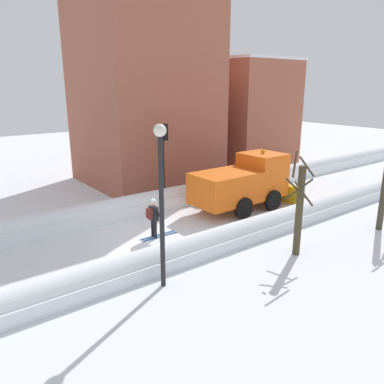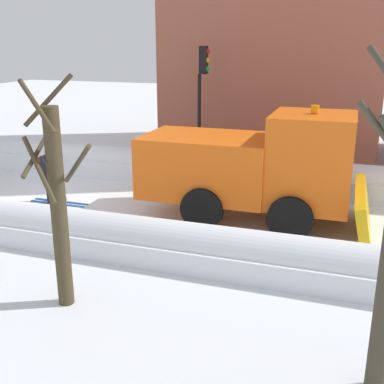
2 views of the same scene
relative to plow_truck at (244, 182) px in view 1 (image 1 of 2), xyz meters
name	(u,v)px [view 1 (image 1 of 2)]	position (x,y,z in m)	size (l,w,h in m)	color
ground_plane	(290,198)	(0.25, 3.68, -1.48)	(80.00, 80.00, 0.00)	white
snowbank_left	(254,180)	(-2.69, 3.68, -0.99)	(1.10, 36.00, 1.09)	white
snowbank_right	(335,203)	(3.19, 3.68, -1.08)	(1.10, 36.00, 0.95)	white
building_brick_near	(144,77)	(-8.69, -0.81, 5.53)	(7.89, 8.02, 14.01)	#9E5642
building_brick_mid	(240,113)	(-8.69, 8.12, 2.76)	(7.72, 6.21, 8.46)	#9E5642
plow_truck	(244,182)	(0.00, 0.00, 0.00)	(3.20, 5.98, 3.12)	orange
skier	(154,216)	(0.53, -6.01, -0.48)	(0.62, 1.80, 1.81)	black
traffic_light_pole	(165,148)	(-3.64, -2.63, 1.64)	(0.28, 0.42, 4.45)	black
street_lamp	(161,188)	(4.25, -7.96, 1.93)	(0.40, 0.40, 5.41)	black
bare_tree_near	(299,208)	(5.39, -2.40, 0.46)	(1.14, 1.27, 4.10)	#443924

